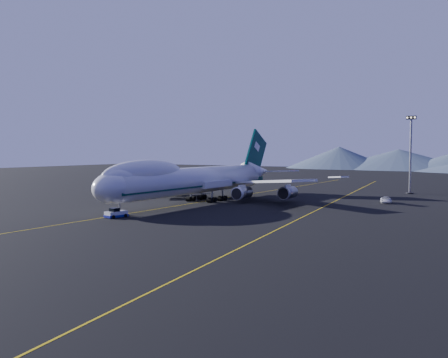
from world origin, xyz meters
The scene contains 7 objects.
ground centered at (0.00, 0.00, 0.00)m, with size 500.00×500.00×0.00m, color black.
taxiway_line_main centered at (0.00, 0.00, 0.01)m, with size 0.25×220.00×0.01m, color gold.
taxiway_line_side centered at (30.00, 10.00, 0.01)m, with size 0.25×200.00×0.01m, color gold.
boeing_747 centered at (0.00, 0.03, 5.81)m, with size 59.62×72.43×19.37m.
pushback_tug centered at (1.96, -29.50, 0.60)m, with size 3.13×4.70×1.90m.
service_van centered at (40.46, 24.52, 0.75)m, with size 2.50×5.41×1.50m, color silver.
floodlight_mast centered at (40.13, 54.88, 11.75)m, with size 2.87×2.15×23.20m.
Camera 1 is at (70.34, -100.83, 13.29)m, focal length 40.00 mm.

